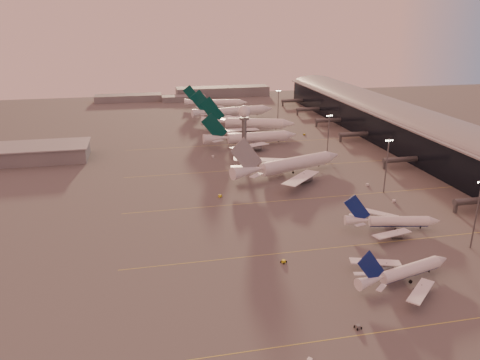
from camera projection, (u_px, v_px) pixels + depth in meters
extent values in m
plane|color=#5F5C5C|center=(310.00, 266.00, 149.06)|extent=(700.00, 700.00, 0.00)
cube|color=#D7CE4C|center=(465.00, 320.00, 122.70)|extent=(180.00, 0.25, 0.02)
cube|color=#D7CE4C|center=(381.00, 243.00, 164.17)|extent=(180.00, 0.25, 0.02)
cube|color=#D7CE4C|center=(331.00, 197.00, 205.65)|extent=(180.00, 0.25, 0.02)
cube|color=#D7CE4C|center=(298.00, 166.00, 247.12)|extent=(180.00, 0.25, 0.02)
cube|color=#D7CE4C|center=(273.00, 142.00, 293.20)|extent=(180.00, 0.25, 0.02)
cube|color=black|center=(423.00, 137.00, 268.67)|extent=(36.00, 360.00, 18.00)
cylinder|color=gray|center=(425.00, 122.00, 265.66)|extent=(10.08, 360.00, 10.08)
cube|color=gray|center=(425.00, 122.00, 265.59)|extent=(40.00, 362.00, 0.80)
cylinder|color=#57595E|center=(478.00, 200.00, 189.49)|extent=(22.00, 2.80, 2.80)
cube|color=#57595E|center=(456.00, 208.00, 188.29)|extent=(1.20, 1.20, 4.40)
cylinder|color=#57595E|center=(403.00, 159.00, 242.94)|extent=(22.00, 2.80, 2.80)
cube|color=#57595E|center=(385.00, 165.00, 241.74)|extent=(1.20, 1.20, 4.40)
cylinder|color=#57595E|center=(356.00, 134.00, 294.55)|extent=(22.00, 2.80, 2.80)
cube|color=#57595E|center=(341.00, 138.00, 293.36)|extent=(1.20, 1.20, 4.40)
cylinder|color=#57595E|center=(330.00, 120.00, 333.26)|extent=(22.00, 2.80, 2.80)
cube|color=#57595E|center=(317.00, 124.00, 332.06)|extent=(1.20, 1.20, 4.40)
cylinder|color=#57595E|center=(310.00, 109.00, 371.97)|extent=(22.00, 2.80, 2.80)
cube|color=#57595E|center=(297.00, 113.00, 370.77)|extent=(1.20, 1.20, 4.40)
cylinder|color=#57595E|center=(294.00, 101.00, 408.84)|extent=(22.00, 2.80, 2.80)
cube|color=#57595E|center=(283.00, 104.00, 407.64)|extent=(1.20, 1.20, 4.40)
cube|color=slate|center=(11.00, 155.00, 253.15)|extent=(80.00, 25.00, 8.00)
cube|color=gray|center=(10.00, 147.00, 251.74)|extent=(82.00, 27.00, 0.60)
cylinder|color=#57595E|center=(244.00, 139.00, 256.96)|extent=(2.60, 2.60, 22.00)
cylinder|color=#57595E|center=(244.00, 118.00, 253.11)|extent=(5.20, 5.20, 1.20)
sphere|color=white|center=(244.00, 111.00, 251.81)|extent=(6.40, 6.40, 6.40)
cylinder|color=#57595E|center=(244.00, 104.00, 250.57)|extent=(0.16, 0.16, 2.00)
cylinder|color=#57595E|center=(476.00, 215.00, 156.28)|extent=(0.56, 0.56, 25.00)
sphere|color=#FFEABF|center=(478.00, 182.00, 152.11)|extent=(0.56, 0.56, 0.56)
cylinder|color=#57595E|center=(386.00, 166.00, 206.38)|extent=(0.56, 0.56, 25.00)
cube|color=#57595E|center=(389.00, 140.00, 202.37)|extent=(3.60, 0.25, 0.25)
sphere|color=#FFEABF|center=(386.00, 141.00, 202.21)|extent=(0.56, 0.56, 0.56)
sphere|color=#FFEABF|center=(388.00, 141.00, 202.41)|extent=(0.56, 0.56, 0.56)
sphere|color=#FFEABF|center=(390.00, 140.00, 202.60)|extent=(0.56, 0.56, 0.56)
sphere|color=#FFEABF|center=(392.00, 140.00, 202.80)|extent=(0.56, 0.56, 0.56)
cylinder|color=#57595E|center=(328.00, 137.00, 256.09)|extent=(0.56, 0.56, 25.00)
cube|color=#57595E|center=(330.00, 115.00, 252.08)|extent=(3.60, 0.25, 0.25)
sphere|color=#FFEABF|center=(327.00, 116.00, 251.91)|extent=(0.56, 0.56, 0.56)
sphere|color=#FFEABF|center=(329.00, 116.00, 252.11)|extent=(0.56, 0.56, 0.56)
sphere|color=#FFEABF|center=(330.00, 116.00, 252.31)|extent=(0.56, 0.56, 0.56)
sphere|color=#FFEABF|center=(332.00, 116.00, 252.50)|extent=(0.56, 0.56, 0.56)
cylinder|color=#57595E|center=(278.00, 107.00, 338.64)|extent=(0.56, 0.56, 25.00)
cube|color=#57595E|center=(279.00, 90.00, 334.63)|extent=(3.60, 0.25, 0.25)
sphere|color=#FFEABF|center=(277.00, 91.00, 334.47)|extent=(0.56, 0.56, 0.56)
sphere|color=#FFEABF|center=(278.00, 91.00, 334.67)|extent=(0.56, 0.56, 0.56)
sphere|color=#FFEABF|center=(279.00, 91.00, 334.86)|extent=(0.56, 0.56, 0.56)
sphere|color=#FFEABF|center=(281.00, 91.00, 335.06)|extent=(0.56, 0.56, 0.56)
cube|color=slate|center=(128.00, 98.00, 431.18)|extent=(60.00, 18.00, 6.00)
cube|color=slate|center=(223.00, 91.00, 457.59)|extent=(90.00, 20.00, 9.00)
cube|color=slate|center=(184.00, 98.00, 431.96)|extent=(40.00, 15.00, 5.00)
cylinder|color=white|center=(410.00, 271.00, 140.14)|extent=(22.00, 9.15, 3.71)
cylinder|color=navy|center=(410.00, 274.00, 140.42)|extent=(21.32, 8.03, 2.67)
cone|color=white|center=(441.00, 261.00, 145.68)|extent=(5.02, 4.66, 3.71)
cone|color=white|center=(371.00, 282.00, 133.41)|extent=(9.78, 5.92, 3.71)
cube|color=white|center=(421.00, 293.00, 130.41)|extent=(14.04, 13.38, 1.17)
cylinder|color=slate|center=(421.00, 292.00, 133.92)|extent=(4.69, 3.41, 2.41)
cube|color=slate|center=(421.00, 289.00, 133.57)|extent=(0.35, 0.31, 1.48)
cube|color=white|center=(375.00, 263.00, 145.76)|extent=(16.17, 7.15, 1.17)
cylinder|color=slate|center=(386.00, 269.00, 145.64)|extent=(4.69, 3.41, 2.41)
cube|color=slate|center=(386.00, 266.00, 145.29)|extent=(0.35, 0.31, 1.48)
cube|color=navy|center=(371.00, 269.00, 131.68)|extent=(9.92, 2.93, 11.05)
cube|color=white|center=(381.00, 289.00, 129.85)|extent=(4.22, 3.95, 0.24)
cube|color=white|center=(361.00, 275.00, 136.94)|extent=(4.44, 2.37, 0.24)
cylinder|color=black|center=(429.00, 272.00, 144.51)|extent=(0.49, 0.49, 0.98)
cylinder|color=black|center=(400.00, 276.00, 142.03)|extent=(1.16, 0.75, 1.07)
cylinder|color=black|center=(410.00, 283.00, 138.42)|extent=(1.16, 0.75, 1.07)
cylinder|color=white|center=(399.00, 222.00, 172.98)|extent=(22.11, 8.02, 3.71)
cylinder|color=navy|center=(398.00, 224.00, 173.26)|extent=(21.47, 6.91, 2.67)
cone|color=white|center=(434.00, 222.00, 173.08)|extent=(4.88, 4.48, 3.71)
cone|color=white|center=(357.00, 221.00, 172.71)|extent=(9.70, 5.47, 3.71)
cube|color=white|center=(392.00, 235.00, 164.55)|extent=(16.17, 7.96, 1.17)
cylinder|color=slate|center=(397.00, 237.00, 167.17)|extent=(4.62, 3.21, 2.41)
cube|color=slate|center=(397.00, 234.00, 166.82)|extent=(0.34, 0.30, 1.49)
cube|color=white|center=(377.00, 214.00, 181.77)|extent=(14.49, 12.87, 1.17)
cylinder|color=slate|center=(385.00, 220.00, 180.32)|extent=(4.62, 3.21, 2.41)
cube|color=slate|center=(385.00, 218.00, 179.97)|extent=(0.34, 0.30, 1.49)
cube|color=navy|center=(357.00, 210.00, 171.17)|extent=(10.05, 2.38, 11.07)
cube|color=white|center=(360.00, 226.00, 168.70)|extent=(4.48, 2.58, 0.24)
cube|color=white|center=(355.00, 217.00, 176.65)|extent=(4.31, 3.83, 0.24)
cylinder|color=black|center=(420.00, 229.00, 173.89)|extent=(0.49, 0.49, 0.98)
cylinder|color=black|center=(391.00, 226.00, 175.83)|extent=(1.15, 0.69, 1.07)
cylinder|color=black|center=(395.00, 231.00, 171.77)|extent=(1.15, 0.69, 1.07)
cylinder|color=white|center=(296.00, 166.00, 233.79)|extent=(39.79, 19.07, 6.25)
cylinder|color=white|center=(296.00, 168.00, 234.26)|extent=(38.46, 17.16, 4.50)
cone|color=white|center=(332.00, 158.00, 245.47)|extent=(9.36, 8.45, 6.25)
cone|color=white|center=(248.00, 174.00, 219.64)|extent=(17.88, 11.42, 6.25)
cube|color=white|center=(301.00, 180.00, 216.00)|extent=(24.35, 25.58, 1.85)
cylinder|color=slate|center=(304.00, 181.00, 222.37)|extent=(8.64, 6.38, 4.06)
cube|color=slate|center=(304.00, 179.00, 221.89)|extent=(0.37, 0.34, 2.50)
cube|color=white|center=(261.00, 162.00, 242.76)|extent=(29.36, 10.93, 1.85)
cylinder|color=slate|center=(273.00, 167.00, 242.82)|extent=(8.64, 6.38, 4.06)
cube|color=slate|center=(273.00, 165.00, 242.33)|extent=(0.37, 0.34, 2.50)
cube|color=#94969B|center=(246.00, 159.00, 216.76)|extent=(16.46, 6.04, 18.53)
cube|color=white|center=(256.00, 178.00, 213.20)|extent=(7.51, 7.54, 0.25)
cube|color=white|center=(239.00, 169.00, 225.65)|extent=(8.02, 3.79, 0.25)
cylinder|color=black|center=(319.00, 168.00, 242.50)|extent=(0.50, 0.50, 1.01)
cylinder|color=black|center=(288.00, 173.00, 235.26)|extent=(1.21, 0.84, 1.11)
cylinder|color=black|center=(293.00, 175.00, 231.69)|extent=(1.21, 0.84, 1.11)
cylinder|color=white|center=(257.00, 139.00, 284.96)|extent=(36.31, 7.20, 5.82)
cylinder|color=white|center=(257.00, 141.00, 285.40)|extent=(35.53, 5.54, 4.19)
cone|color=white|center=(290.00, 137.00, 289.95)|extent=(7.21, 6.09, 5.82)
cone|color=white|center=(216.00, 140.00, 278.78)|extent=(15.36, 6.40, 5.82)
cube|color=white|center=(250.00, 148.00, 269.37)|extent=(25.72, 18.44, 1.72)
cylinder|color=slate|center=(255.00, 150.00, 274.47)|extent=(7.13, 4.05, 3.79)
cube|color=slate|center=(255.00, 147.00, 274.01)|extent=(0.31, 0.26, 2.33)
cube|color=white|center=(237.00, 135.00, 297.11)|extent=(26.25, 16.89, 1.72)
cylinder|color=slate|center=(245.00, 140.00, 295.66)|extent=(7.13, 4.05, 3.79)
cube|color=slate|center=(245.00, 138.00, 295.20)|extent=(0.31, 0.26, 2.33)
cube|color=#023834|center=(214.00, 129.00, 276.28)|extent=(16.03, 0.96, 17.24)
cube|color=white|center=(218.00, 143.00, 272.29)|extent=(7.40, 5.61, 0.25)
cube|color=white|center=(213.00, 137.00, 285.06)|extent=(7.45, 5.22, 0.25)
cylinder|color=black|center=(278.00, 143.00, 289.35)|extent=(0.50, 0.50, 1.00)
cylinder|color=black|center=(252.00, 144.00, 287.50)|extent=(1.12, 0.54, 1.10)
cylinder|color=black|center=(253.00, 146.00, 283.46)|extent=(1.12, 0.54, 1.10)
cylinder|color=white|center=(254.00, 125.00, 319.26)|extent=(39.44, 17.33, 6.33)
cylinder|color=white|center=(254.00, 127.00, 319.74)|extent=(38.18, 15.40, 4.56)
cone|color=white|center=(288.00, 125.00, 317.48)|extent=(9.10, 8.25, 6.33)
cone|color=white|center=(214.00, 123.00, 321.11)|extent=(17.59, 10.79, 6.33)
cube|color=white|center=(238.00, 132.00, 304.85)|extent=(29.25, 12.08, 1.87)
cylinder|color=slate|center=(246.00, 134.00, 309.03)|extent=(8.46, 6.12, 4.12)
cube|color=slate|center=(246.00, 132.00, 308.52)|extent=(0.39, 0.36, 2.53)
cube|color=white|center=(242.00, 121.00, 335.88)|extent=(24.92, 24.74, 1.87)
cylinder|color=slate|center=(248.00, 126.00, 332.72)|extent=(8.46, 6.12, 4.12)
cube|color=slate|center=(248.00, 124.00, 332.22)|extent=(0.39, 0.36, 2.53)
cube|color=#023834|center=(212.00, 112.00, 318.64)|extent=(16.80, 5.36, 18.74)
cube|color=white|center=(212.00, 125.00, 313.94)|extent=(7.96, 4.05, 0.27)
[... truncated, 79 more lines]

